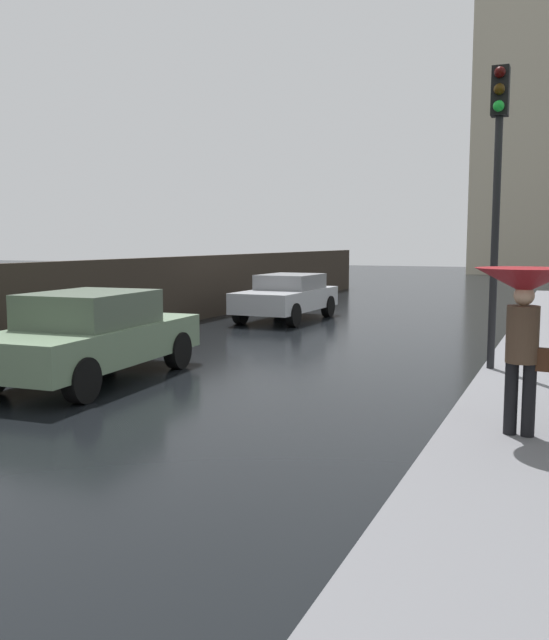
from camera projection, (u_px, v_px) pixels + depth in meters
The scene contains 4 objects.
car_silver_near_kerb at pixel (287, 296), 19.13m from camera, with size 1.80×3.99×1.27m.
car_green_mid_road at pixel (91, 335), 10.79m from camera, with size 1.98×4.23×1.41m.
pedestrian_with_umbrella_near at pixel (524, 301), 7.14m from camera, with size 1.02×1.02×1.78m.
traffic_light at pixel (498, 164), 10.76m from camera, with size 0.26×0.39×4.74m.
Camera 1 is at (5.26, -0.67, 2.19)m, focal length 38.52 mm.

